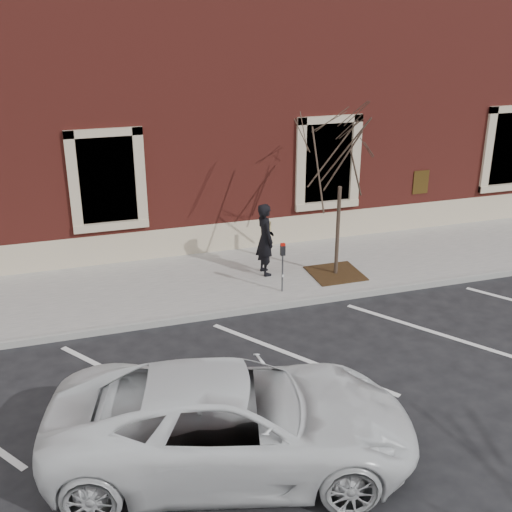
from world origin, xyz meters
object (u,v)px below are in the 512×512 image
object	(u,v)px
man	(265,239)
parking_meter	(283,258)
sapling	(341,161)
white_truck	(233,420)

from	to	relation	value
man	parking_meter	bearing A→B (deg)	-179.58
man	sapling	bearing A→B (deg)	-111.27
parking_meter	sapling	xyz separation A→B (m)	(1.64, 0.56, 2.06)
parking_meter	sapling	bearing A→B (deg)	16.36
parking_meter	white_truck	xyz separation A→B (m)	(-2.69, -5.30, -0.23)
sapling	white_truck	size ratio (longest dim) A/B	0.75
man	parking_meter	xyz separation A→B (m)	(0.05, -1.14, -0.07)
parking_meter	sapling	size ratio (longest dim) A/B	0.29
man	white_truck	distance (m)	6.96
sapling	white_truck	bearing A→B (deg)	-126.44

